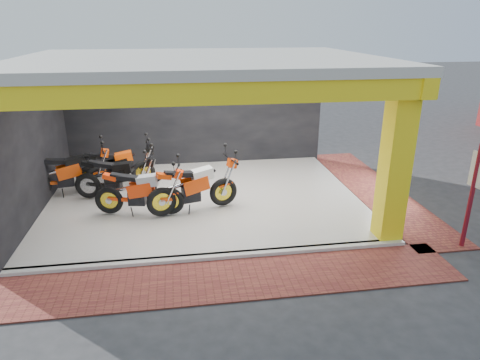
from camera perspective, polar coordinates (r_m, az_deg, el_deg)
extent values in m
plane|color=#2D2D30|center=(9.60, -3.88, -7.37)|extent=(80.00, 80.00, 0.00)
cube|color=white|center=(11.38, -4.77, -2.51)|extent=(8.00, 6.00, 0.10)
cube|color=beige|center=(10.54, -5.35, 15.59)|extent=(8.40, 6.40, 0.20)
cube|color=black|center=(13.86, -5.92, 8.96)|extent=(8.20, 0.20, 3.50)
cube|color=black|center=(11.36, -26.18, 4.45)|extent=(0.20, 6.20, 3.50)
cube|color=yellow|center=(9.29, 20.00, 2.15)|extent=(0.50, 0.50, 3.50)
cube|color=yellow|center=(7.60, -3.81, 11.55)|extent=(8.40, 0.30, 0.40)
cube|color=yellow|center=(11.52, 15.61, 13.85)|extent=(0.30, 6.40, 0.40)
cube|color=white|center=(8.68, -3.29, -10.18)|extent=(8.00, 0.20, 0.10)
cube|color=brown|center=(8.04, -2.74, -13.18)|extent=(9.00, 1.40, 0.03)
cube|color=brown|center=(12.61, 17.54, -1.28)|extent=(1.40, 7.00, 0.03)
cylinder|color=maroon|center=(9.83, 28.46, -2.02)|extent=(0.09, 0.09, 2.26)
cube|color=white|center=(9.64, 29.04, 1.21)|extent=(0.07, 0.32, 0.72)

